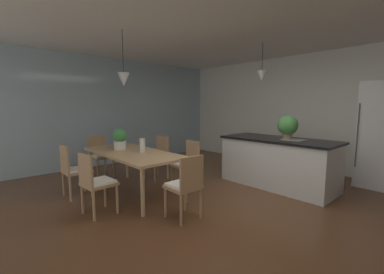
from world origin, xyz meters
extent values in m
cube|color=brown|center=(0.00, 0.00, -0.02)|extent=(10.00, 8.40, 0.04)
cube|color=white|center=(0.00, 0.00, 2.76)|extent=(10.00, 8.40, 0.12)
cube|color=white|center=(0.00, 3.26, 1.35)|extent=(10.00, 0.12, 2.70)
cube|color=#9EB7C6|center=(-4.06, 0.00, 1.35)|extent=(0.06, 8.40, 2.70)
cube|color=tan|center=(-1.65, -0.69, 0.70)|extent=(2.04, 0.92, 0.04)
cylinder|color=tan|center=(-2.59, -0.31, 0.35)|extent=(0.06, 0.06, 0.70)
cylinder|color=tan|center=(-0.71, -0.31, 0.35)|extent=(0.06, 0.06, 0.70)
cylinder|color=tan|center=(-2.59, -1.07, 0.35)|extent=(0.06, 0.06, 0.70)
cylinder|color=tan|center=(-0.71, -1.07, 0.35)|extent=(0.06, 0.06, 0.70)
cube|color=#A87F56|center=(-0.31, -0.69, 0.43)|extent=(0.41, 0.41, 0.04)
cube|color=white|center=(-0.31, -0.69, 0.47)|extent=(0.37, 0.37, 0.03)
cube|color=#A87F56|center=(-0.13, -0.69, 0.66)|extent=(0.04, 0.38, 0.42)
cylinder|color=#A87F56|center=(-0.48, -0.85, 0.21)|extent=(0.04, 0.04, 0.41)
cylinder|color=#A87F56|center=(-0.47, -0.51, 0.21)|extent=(0.04, 0.04, 0.41)
cylinder|color=#A87F56|center=(-0.14, -0.86, 0.21)|extent=(0.04, 0.04, 0.41)
cylinder|color=#A87F56|center=(-0.13, -0.52, 0.21)|extent=(0.04, 0.04, 0.41)
cube|color=#A87F56|center=(-2.11, 0.09, 0.43)|extent=(0.43, 0.43, 0.04)
cube|color=white|center=(-2.11, 0.09, 0.47)|extent=(0.38, 0.38, 0.03)
cube|color=#A87F56|center=(-2.12, 0.27, 0.66)|extent=(0.38, 0.05, 0.42)
cylinder|color=#A87F56|center=(-1.93, -0.06, 0.21)|extent=(0.04, 0.04, 0.41)
cylinder|color=#A87F56|center=(-2.27, -0.09, 0.21)|extent=(0.04, 0.04, 0.41)
cylinder|color=#A87F56|center=(-1.95, 0.27, 0.21)|extent=(0.04, 0.04, 0.41)
cylinder|color=#A87F56|center=(-2.29, 0.25, 0.21)|extent=(0.04, 0.04, 0.41)
cube|color=#A87F56|center=(-1.19, -1.47, 0.43)|extent=(0.43, 0.43, 0.04)
cube|color=white|center=(-1.19, -1.47, 0.47)|extent=(0.39, 0.39, 0.03)
cube|color=#A87F56|center=(-1.17, -1.65, 0.66)|extent=(0.38, 0.06, 0.42)
cylinder|color=#A87F56|center=(-1.37, -1.31, 0.21)|extent=(0.04, 0.04, 0.41)
cylinder|color=#A87F56|center=(-1.03, -1.28, 0.21)|extent=(0.04, 0.04, 0.41)
cylinder|color=#A87F56|center=(-1.34, -1.65, 0.21)|extent=(0.04, 0.04, 0.41)
cylinder|color=#A87F56|center=(-1.00, -1.62, 0.21)|extent=(0.04, 0.04, 0.41)
cube|color=#A87F56|center=(-1.19, 0.09, 0.43)|extent=(0.43, 0.43, 0.04)
cube|color=white|center=(-1.19, 0.09, 0.47)|extent=(0.39, 0.39, 0.03)
cube|color=#A87F56|center=(-1.17, 0.27, 0.66)|extent=(0.38, 0.06, 0.42)
cylinder|color=#A87F56|center=(-1.03, -0.09, 0.21)|extent=(0.04, 0.04, 0.41)
cylinder|color=#A87F56|center=(-1.37, -0.06, 0.21)|extent=(0.04, 0.04, 0.41)
cylinder|color=#A87F56|center=(-1.00, 0.25, 0.21)|extent=(0.04, 0.04, 0.41)
cylinder|color=#A87F56|center=(-1.34, 0.28, 0.21)|extent=(0.04, 0.04, 0.41)
cube|color=#A87F56|center=(-2.99, -0.69, 0.43)|extent=(0.43, 0.43, 0.04)
cube|color=white|center=(-2.99, -0.69, 0.47)|extent=(0.38, 0.38, 0.03)
cube|color=#A87F56|center=(-3.17, -0.70, 0.66)|extent=(0.06, 0.38, 0.42)
cylinder|color=#A87F56|center=(-2.83, -0.51, 0.21)|extent=(0.04, 0.04, 0.41)
cylinder|color=#A87F56|center=(-2.81, -0.84, 0.21)|extent=(0.04, 0.04, 0.41)
cylinder|color=#A87F56|center=(-3.17, -0.53, 0.21)|extent=(0.04, 0.04, 0.41)
cylinder|color=#A87F56|center=(-3.15, -0.87, 0.21)|extent=(0.04, 0.04, 0.41)
cube|color=#A87F56|center=(-2.11, -1.47, 0.43)|extent=(0.40, 0.40, 0.04)
cube|color=white|center=(-2.11, -1.47, 0.47)|extent=(0.36, 0.36, 0.03)
cube|color=#A87F56|center=(-2.10, -1.65, 0.66)|extent=(0.38, 0.03, 0.42)
cylinder|color=#A87F56|center=(-2.28, -1.30, 0.21)|extent=(0.04, 0.04, 0.41)
cylinder|color=#A87F56|center=(-1.94, -1.29, 0.21)|extent=(0.04, 0.04, 0.41)
cylinder|color=#A87F56|center=(-2.27, -1.64, 0.21)|extent=(0.04, 0.04, 0.41)
cylinder|color=#A87F56|center=(-1.93, -1.63, 0.21)|extent=(0.04, 0.04, 0.41)
cube|color=silver|center=(-0.18, 1.53, 0.44)|extent=(2.01, 0.85, 0.88)
cube|color=black|center=(-0.18, 1.53, 0.88)|extent=(2.07, 0.91, 0.04)
cube|color=gray|center=(0.11, 1.53, 0.91)|extent=(0.36, 0.30, 0.01)
cube|color=silver|center=(1.10, 2.86, 0.97)|extent=(0.65, 0.64, 1.94)
cylinder|color=#4C4C4C|center=(0.82, 2.52, 0.97)|extent=(0.02, 0.02, 1.16)
cylinder|color=black|center=(-1.61, -0.83, 2.37)|extent=(0.01, 0.01, 0.67)
cone|color=#B7B7B7|center=(-1.61, -0.83, 1.92)|extent=(0.18, 0.18, 0.22)
cylinder|color=black|center=(-0.58, 1.53, 2.43)|extent=(0.01, 0.01, 0.53)
cone|color=#B7B7B7|center=(-0.58, 1.53, 2.07)|extent=(0.19, 0.19, 0.19)
cylinder|color=#8C664C|center=(-0.01, 1.53, 0.95)|extent=(0.16, 0.16, 0.10)
sphere|color=#478C42|center=(-0.01, 1.53, 1.16)|extent=(0.36, 0.36, 0.36)
cylinder|color=beige|center=(-2.02, -0.73, 0.80)|extent=(0.22, 0.22, 0.15)
sphere|color=#387F3D|center=(-2.02, -0.73, 0.98)|extent=(0.24, 0.24, 0.24)
cylinder|color=silver|center=(-1.53, -0.56, 0.84)|extent=(0.09, 0.09, 0.23)
camera|label=1|loc=(2.20, -2.79, 1.51)|focal=23.70mm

